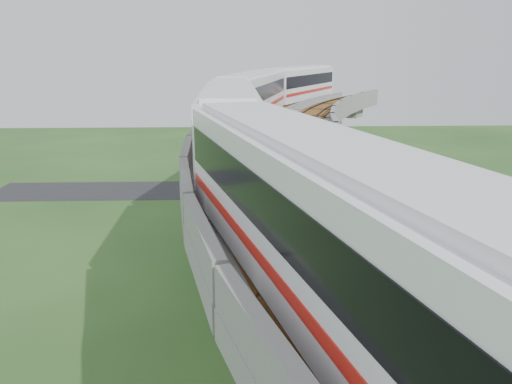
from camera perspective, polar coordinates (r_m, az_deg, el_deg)
ground at (r=30.88m, az=1.54°, el=-14.80°), size 160.00×160.00×0.00m
asphalt_road at (r=58.68m, az=-0.29°, el=0.32°), size 60.00×8.00×0.03m
viaduct at (r=27.91m, az=9.58°, el=1.76°), size 19.58×73.98×11.40m
metro_train at (r=32.78m, az=2.19°, el=9.83°), size 13.51×61.00×3.64m
fence at (r=32.56m, az=19.39°, el=-12.54°), size 3.87×38.73×1.50m
tree_0 at (r=54.02m, az=12.93°, el=1.22°), size 2.91×2.91×3.70m
tree_1 at (r=44.84m, az=11.38°, el=-2.44°), size 2.47×2.47×2.96m
tree_2 at (r=36.74m, az=10.80°, el=-6.31°), size 2.12×2.12×2.97m
tree_3 at (r=29.24m, az=14.22°, el=-13.58°), size 2.36×2.36×2.62m
tree_4 at (r=25.37m, az=20.97°, el=-18.88°), size 2.65×2.65×2.85m
car_dark at (r=36.49m, az=22.06°, el=-9.86°), size 4.38×2.91×1.18m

